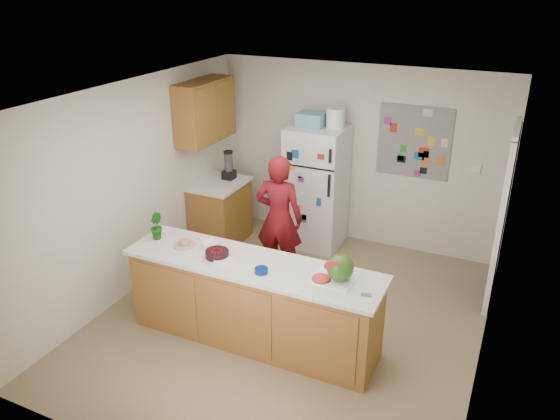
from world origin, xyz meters
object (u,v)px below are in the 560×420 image
at_px(refrigerator, 316,187).
at_px(person, 279,219).
at_px(cherry_bowl, 217,254).
at_px(watermelon, 340,268).

relative_size(refrigerator, person, 1.05).
xyz_separation_m(refrigerator, cherry_bowl, (-0.13, -2.42, 0.11)).
distance_m(person, cherry_bowl, 1.34).
bearing_deg(watermelon, cherry_bowl, -176.43).
xyz_separation_m(watermelon, cherry_bowl, (-1.28, -0.08, -0.11)).
bearing_deg(cherry_bowl, refrigerator, 86.93).
distance_m(refrigerator, person, 1.10).
relative_size(watermelon, cherry_bowl, 1.06).
height_order(watermelon, cherry_bowl, watermelon).
bearing_deg(cherry_bowl, person, 86.83).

